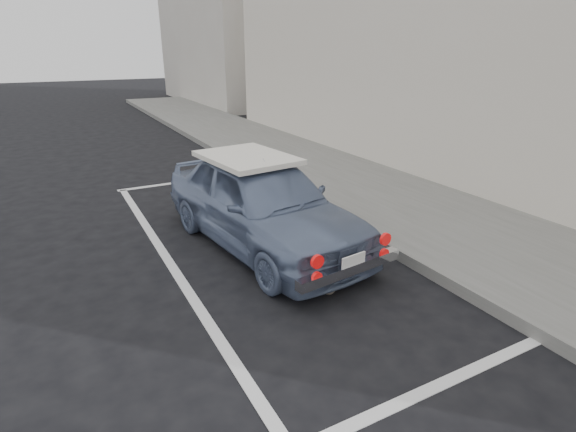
% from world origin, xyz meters
% --- Properties ---
extents(ground, '(80.00, 80.00, 0.00)m').
position_xyz_m(ground, '(0.00, 0.00, 0.00)').
color(ground, black).
rests_on(ground, ground).
extents(sidewalk, '(2.80, 40.00, 0.15)m').
position_xyz_m(sidewalk, '(3.20, 2.00, 0.07)').
color(sidewalk, '#62625D').
rests_on(sidewalk, ground).
extents(shop_building, '(3.50, 18.00, 7.00)m').
position_xyz_m(shop_building, '(6.33, 4.00, 3.49)').
color(shop_building, silver).
rests_on(shop_building, ground).
extents(building_far, '(3.50, 10.00, 8.00)m').
position_xyz_m(building_far, '(6.35, 20.00, 4.00)').
color(building_far, '#BBB4AA').
rests_on(building_far, ground).
extents(pline_rear, '(3.00, 0.12, 0.01)m').
position_xyz_m(pline_rear, '(0.50, -0.50, 0.00)').
color(pline_rear, silver).
rests_on(pline_rear, ground).
extents(pline_front, '(3.00, 0.12, 0.01)m').
position_xyz_m(pline_front, '(0.50, 6.50, 0.00)').
color(pline_front, silver).
rests_on(pline_front, ground).
extents(pline_side, '(0.12, 7.00, 0.01)m').
position_xyz_m(pline_side, '(-0.90, 3.00, 0.00)').
color(pline_side, silver).
rests_on(pline_side, ground).
extents(retro_coupe, '(1.95, 3.91, 1.28)m').
position_xyz_m(retro_coupe, '(0.44, 2.82, 0.65)').
color(retro_coupe, slate).
rests_on(retro_coupe, ground).
extents(cat, '(0.28, 0.41, 0.23)m').
position_xyz_m(cat, '(0.52, 1.23, 0.11)').
color(cat, '#645A4C').
rests_on(cat, ground).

